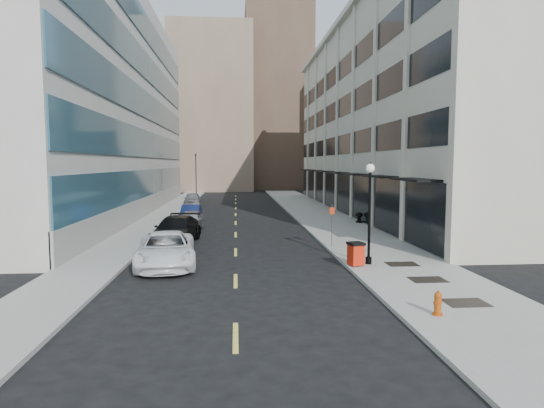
{
  "coord_description": "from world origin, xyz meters",
  "views": [
    {
      "loc": [
        0.04,
        -16.1,
        4.75
      ],
      "look_at": [
        2.21,
        11.1,
        2.3
      ],
      "focal_mm": 30.0,
      "sensor_mm": 36.0,
      "label": 1
    }
  ],
  "objects": [
    {
      "name": "car_blue_sedan",
      "position": [
        -3.63,
        21.0,
        0.69
      ],
      "size": [
        1.53,
        4.2,
        1.38
      ],
      "primitive_type": "imported",
      "rotation": [
        0.0,
        0.0,
        -0.02
      ],
      "color": "#152150",
      "rests_on": "ground"
    },
    {
      "name": "car_grey_sedan",
      "position": [
        -4.8,
        34.75,
        0.76
      ],
      "size": [
        1.95,
        4.5,
        1.51
      ],
      "primitive_type": "imported",
      "rotation": [
        0.0,
        0.0,
        0.04
      ],
      "color": "gray",
      "rests_on": "ground"
    },
    {
      "name": "lamppost",
      "position": [
        6.09,
        4.0,
        2.9
      ],
      "size": [
        0.39,
        0.39,
        4.68
      ],
      "color": "black",
      "rests_on": "sidewalk_right"
    },
    {
      "name": "grate_near",
      "position": [
        7.6,
        -2.0,
        0.15
      ],
      "size": [
        1.4,
        1.0,
        0.01
      ],
      "primitive_type": "cube",
      "color": "black",
      "rests_on": "sidewalk_right"
    },
    {
      "name": "fire_hydrant",
      "position": [
        6.12,
        -3.1,
        0.52
      ],
      "size": [
        0.31,
        0.31,
        0.76
      ],
      "rotation": [
        0.0,
        0.0,
        0.3
      ],
      "color": "#BD490D",
      "rests_on": "sidewalk_right"
    },
    {
      "name": "car_silver_sedan",
      "position": [
        -3.2,
        16.08,
        0.72
      ],
      "size": [
        1.82,
        4.26,
        1.44
      ],
      "primitive_type": "imported",
      "rotation": [
        0.0,
        0.0,
        -0.03
      ],
      "color": "#9CA0A5",
      "rests_on": "ground"
    },
    {
      "name": "skyline_stone",
      "position": [
        18.0,
        66.0,
        10.0
      ],
      "size": [
        10.0,
        14.0,
        20.0
      ],
      "primitive_type": "cube",
      "color": "beige",
      "rests_on": "ground"
    },
    {
      "name": "sign_post",
      "position": [
        5.3,
        8.37,
        1.66
      ],
      "size": [
        0.27,
        0.07,
        2.34
      ],
      "rotation": [
        0.0,
        0.0,
        0.08
      ],
      "color": "slate",
      "rests_on": "sidewalk_right"
    },
    {
      "name": "car_black_pickup",
      "position": [
        -3.51,
        10.84,
        0.81
      ],
      "size": [
        2.85,
        5.78,
        1.62
      ],
      "primitive_type": "imported",
      "rotation": [
        0.0,
        0.0,
        -0.11
      ],
      "color": "black",
      "rests_on": "ground"
    },
    {
      "name": "urn_planter",
      "position": [
        9.6,
        18.38,
        0.64
      ],
      "size": [
        0.59,
        0.59,
        0.81
      ],
      "rotation": [
        0.0,
        0.0,
        -0.36
      ],
      "color": "black",
      "rests_on": "sidewalk_right"
    },
    {
      "name": "grate_far",
      "position": [
        7.6,
        3.8,
        0.15
      ],
      "size": [
        1.4,
        1.0,
        0.01
      ],
      "primitive_type": "cube",
      "color": "black",
      "rests_on": "sidewalk_right"
    },
    {
      "name": "traffic_signal",
      "position": [
        -5.5,
        48.0,
        5.72
      ],
      "size": [
        0.66,
        0.66,
        6.98
      ],
      "color": "black",
      "rests_on": "ground"
    },
    {
      "name": "building_left",
      "position": [
        -15.95,
        27.0,
        9.99
      ],
      "size": [
        16.14,
        46.0,
        20.0
      ],
      "color": "beige",
      "rests_on": "ground"
    },
    {
      "name": "skyline_tan_near",
      "position": [
        -4.0,
        68.0,
        14.0
      ],
      "size": [
        14.0,
        18.0,
        28.0
      ],
      "primitive_type": "cube",
      "color": "#937560",
      "rests_on": "ground"
    },
    {
      "name": "ground",
      "position": [
        0.0,
        0.0,
        0.0
      ],
      "size": [
        160.0,
        160.0,
        0.0
      ],
      "primitive_type": "plane",
      "color": "black",
      "rests_on": "ground"
    },
    {
      "name": "building_right",
      "position": [
        16.94,
        26.99,
        8.99
      ],
      "size": [
        15.3,
        46.5,
        18.25
      ],
      "color": "beige",
      "rests_on": "ground"
    },
    {
      "name": "trash_bin",
      "position": [
        5.4,
        3.67,
        0.72
      ],
      "size": [
        0.81,
        0.81,
        1.07
      ],
      "rotation": [
        0.0,
        0.0,
        0.27
      ],
      "color": "red",
      "rests_on": "sidewalk_right"
    },
    {
      "name": "sidewalk_right",
      "position": [
        7.5,
        20.0,
        0.07
      ],
      "size": [
        5.0,
        80.0,
        0.15
      ],
      "primitive_type": "cube",
      "color": "gray",
      "rests_on": "ground"
    },
    {
      "name": "sidewalk_left",
      "position": [
        -6.5,
        20.0,
        0.07
      ],
      "size": [
        3.0,
        80.0,
        0.15
      ],
      "primitive_type": "cube",
      "color": "gray",
      "rests_on": "ground"
    },
    {
      "name": "skyline_tan_far",
      "position": [
        -14.0,
        78.0,
        11.0
      ],
      "size": [
        12.0,
        14.0,
        22.0
      ],
      "primitive_type": "cube",
      "color": "#937560",
      "rests_on": "ground"
    },
    {
      "name": "skyline_brown",
      "position": [
        8.0,
        72.0,
        17.0
      ],
      "size": [
        12.0,
        16.0,
        34.0
      ],
      "primitive_type": "cube",
      "color": "brown",
      "rests_on": "ground"
    },
    {
      "name": "grate_mid",
      "position": [
        7.6,
        1.0,
        0.15
      ],
      "size": [
        1.4,
        1.0,
        0.01
      ],
      "primitive_type": "cube",
      "color": "black",
      "rests_on": "sidewalk_right"
    },
    {
      "name": "car_white_van",
      "position": [
        -3.2,
        4.89,
        0.78
      ],
      "size": [
        3.21,
        5.88,
        1.56
      ],
      "primitive_type": "imported",
      "rotation": [
        0.0,
        0.0,
        0.11
      ],
      "color": "white",
      "rests_on": "ground"
    },
    {
      "name": "road_centerline",
      "position": [
        0.0,
        17.0,
        0.01
      ],
      "size": [
        0.15,
        68.2,
        0.01
      ],
      "color": "#D8CC4C",
      "rests_on": "ground"
    }
  ]
}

